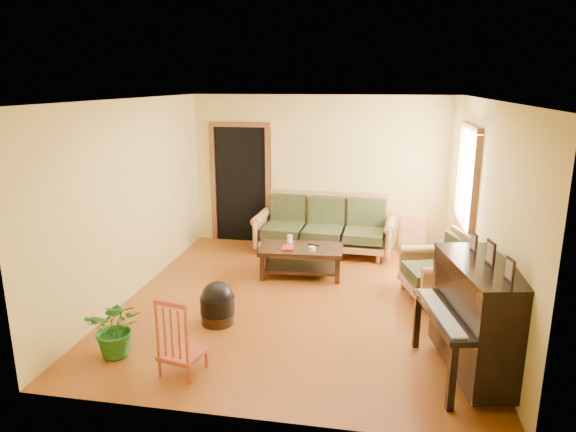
% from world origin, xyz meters
% --- Properties ---
extents(floor, '(5.00, 5.00, 0.00)m').
position_xyz_m(floor, '(0.00, 0.00, 0.00)').
color(floor, '#642D0D').
rests_on(floor, ground).
extents(doorway, '(1.08, 0.16, 2.05)m').
position_xyz_m(doorway, '(-1.45, 2.48, 1.02)').
color(doorway, black).
rests_on(doorway, floor).
extents(window, '(0.12, 1.36, 1.46)m').
position_xyz_m(window, '(2.21, 1.30, 1.50)').
color(window, white).
rests_on(window, right_wall).
extents(sofa, '(2.31, 1.07, 0.97)m').
position_xyz_m(sofa, '(0.09, 2.03, 0.49)').
color(sofa, '#976337').
rests_on(sofa, floor).
extents(coffee_table, '(1.26, 0.74, 0.44)m').
position_xyz_m(coffee_table, '(-0.11, 0.91, 0.22)').
color(coffee_table, black).
rests_on(coffee_table, floor).
extents(armchair, '(1.08, 1.11, 0.91)m').
position_xyz_m(armchair, '(1.75, 0.42, 0.45)').
color(armchair, '#976337').
rests_on(armchair, floor).
extents(piano, '(1.02, 1.44, 1.16)m').
position_xyz_m(piano, '(1.97, -1.44, 0.58)').
color(piano, black).
rests_on(piano, floor).
extents(footstool, '(0.49, 0.49, 0.39)m').
position_xyz_m(footstool, '(-0.86, -0.80, 0.20)').
color(footstool, black).
rests_on(footstool, floor).
extents(red_chair, '(0.46, 0.49, 0.82)m').
position_xyz_m(red_chair, '(-0.87, -1.90, 0.41)').
color(red_chair, maroon).
rests_on(red_chair, floor).
extents(leaning_frame, '(0.47, 0.18, 0.61)m').
position_xyz_m(leaning_frame, '(1.59, 2.42, 0.30)').
color(leaning_frame, '#C28740').
rests_on(leaning_frame, floor).
extents(ceramic_crock, '(0.22, 0.22, 0.25)m').
position_xyz_m(ceramic_crock, '(2.05, 2.27, 0.12)').
color(ceramic_crock, '#325296').
rests_on(ceramic_crock, floor).
extents(potted_plant, '(0.68, 0.63, 0.64)m').
position_xyz_m(potted_plant, '(-1.67, -1.70, 0.32)').
color(potted_plant, '#1F5D1A').
rests_on(potted_plant, floor).
extents(book, '(0.17, 0.23, 0.02)m').
position_xyz_m(book, '(-0.38, 0.82, 0.45)').
color(book, '#A41815').
rests_on(book, coffee_table).
extents(candle, '(0.10, 0.10, 0.13)m').
position_xyz_m(candle, '(-0.31, 1.08, 0.51)').
color(candle, silver).
rests_on(candle, coffee_table).
extents(glass_jar, '(0.11, 0.11, 0.06)m').
position_xyz_m(glass_jar, '(0.07, 0.78, 0.47)').
color(glass_jar, silver).
rests_on(glass_jar, coffee_table).
extents(remote, '(0.17, 0.11, 0.02)m').
position_xyz_m(remote, '(0.05, 1.04, 0.45)').
color(remote, black).
rests_on(remote, coffee_table).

